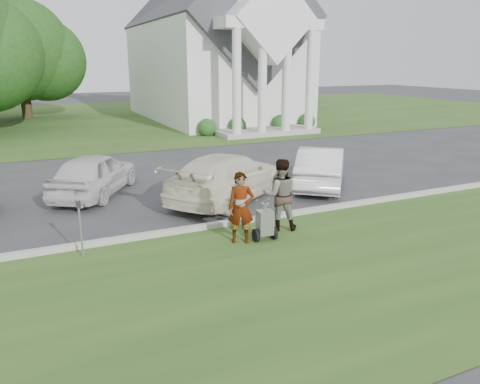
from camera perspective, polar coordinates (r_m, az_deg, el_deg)
ground at (r=12.01m, az=-1.78°, el=-5.16°), size 120.00×120.00×0.00m
grass_strip at (r=9.55m, az=5.44°, el=-10.93°), size 80.00×7.00×0.01m
church_lawn at (r=37.83m, az=-18.25°, el=8.40°), size 80.00×30.00×0.01m
curb at (r=12.46m, az=-2.78°, el=-4.02°), size 80.00×0.18×0.15m
church at (r=36.07m, az=-3.21°, el=18.28°), size 9.19×19.00×24.10m
tree_back at (r=40.33m, az=-25.23°, el=14.87°), size 9.61×7.60×8.89m
striping_cart at (r=11.47m, az=3.04°, el=-3.83°), size 0.58×1.13×1.04m
person_left at (r=11.20m, az=0.11°, el=-2.01°), size 0.75×0.63×1.74m
person_right at (r=12.10m, az=4.90°, el=-0.38°), size 1.10×0.98×1.87m
parking_meter_near at (r=10.92m, az=-18.94°, el=-3.40°), size 0.10×0.09×1.37m
car_b at (r=16.03m, az=-17.38°, el=2.13°), size 3.62×4.47×1.43m
car_c at (r=14.83m, az=-1.49°, el=1.88°), size 5.32×4.66×1.47m
car_d at (r=16.63m, az=9.83°, el=3.05°), size 3.80×4.29×1.41m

